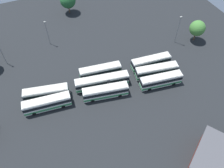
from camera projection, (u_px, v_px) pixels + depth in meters
name	position (u px, v px, depth m)	size (l,w,h in m)	color
ground_plane	(103.00, 86.00, 63.89)	(110.12, 110.12, 0.00)	black
bus_row0_slot0	(151.00, 62.00, 67.22)	(11.81, 3.62, 3.58)	silver
bus_row0_slot1	(156.00, 71.00, 64.97)	(12.26, 4.54, 3.58)	silver
bus_row0_slot2	(161.00, 80.00, 62.68)	(11.81, 4.13, 3.58)	silver
bus_row1_slot0	(100.00, 71.00, 64.84)	(11.94, 4.03, 3.58)	silver
bus_row1_slot1	(102.00, 81.00, 62.42)	(14.83, 4.87, 3.58)	silver
bus_row1_slot2	(105.00, 92.00, 60.17)	(12.18, 4.61, 3.58)	silver
bus_row2_slot1	(46.00, 93.00, 59.88)	(11.74, 4.77, 3.58)	silver
bus_row2_slot2	(47.00, 103.00, 57.77)	(12.05, 3.71, 3.58)	silver
depot_building	(213.00, 159.00, 47.93)	(13.49, 12.60, 4.92)	maroon
lamp_post_by_building	(47.00, 32.00, 71.71)	(0.56, 0.28, 8.55)	slate
lamp_post_near_entrance	(2.00, 53.00, 66.25)	(0.56, 0.28, 7.62)	slate
lamp_post_mid_lot	(178.00, 29.00, 71.84)	(0.56, 0.28, 9.70)	slate
tree_northwest	(197.00, 28.00, 72.99)	(4.95, 4.95, 7.18)	brown
tree_northeast	(68.00, 0.00, 83.22)	(5.65, 5.65, 7.72)	brown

